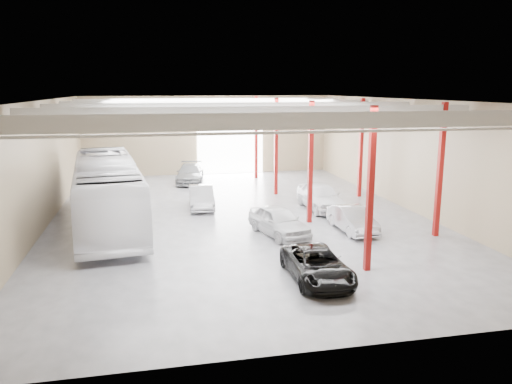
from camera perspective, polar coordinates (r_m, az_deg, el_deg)
name	(u,v)px	position (r m, az deg, el deg)	size (l,w,h in m)	color
depot_shell	(239,134)	(29.95, -1.91, 6.63)	(22.12, 32.12, 7.06)	#4F4E54
coach_bus	(107,192)	(29.09, -16.65, 0.00)	(3.31, 14.17, 3.95)	white
black_sedan	(317,265)	(20.56, 6.99, -8.29)	(2.15, 4.65, 1.29)	black
car_row_a	(279,221)	(26.48, 2.63, -3.32)	(1.82, 4.52, 1.54)	silver
car_row_b	(201,197)	(32.61, -6.28, -0.58)	(1.52, 4.36, 1.44)	#ABABB0
car_row_c	(190,173)	(41.59, -7.56, 2.11)	(2.09, 5.14, 1.49)	slate
car_right_near	(352,219)	(27.65, 10.96, -3.06)	(1.45, 4.14, 1.37)	#AFAFB4
car_right_far	(321,196)	(32.32, 7.42, -0.47)	(2.02, 5.03, 1.71)	white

